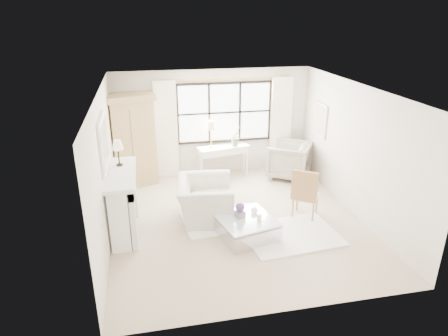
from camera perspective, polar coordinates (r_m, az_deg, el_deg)
The scene contains 32 objects.
floor at distance 8.32m, azimuth 1.88°, elevation -7.45°, with size 5.50×5.50×0.00m, color #BDA78D.
ceiling at distance 7.39m, azimuth 2.14°, elevation 11.15°, with size 5.50×5.50×0.00m, color white.
wall_back at distance 10.32m, azimuth -1.59°, elevation 6.52°, with size 5.00×5.00×0.00m, color beige.
wall_front at distance 5.37m, azimuth 8.94°, elevation -8.81°, with size 5.00×5.00×0.00m, color silver.
wall_left at distance 7.60m, azimuth -16.66°, elevation -0.09°, with size 5.50×5.50×0.00m, color beige.
wall_right at distance 8.66m, azimuth 18.31°, elevation 2.39°, with size 5.50×5.50×0.00m, color beige.
window_pane at distance 10.29m, azimuth 0.08°, elevation 7.93°, with size 2.40×0.02×1.50m, color white.
window_frame at distance 10.28m, azimuth 0.09°, elevation 7.92°, with size 2.50×0.04×1.50m, color black, non-canonical shape.
curtain_rod at distance 10.06m, azimuth 0.15°, elevation 12.66°, with size 0.04×0.04×3.30m, color #B2833D.
curtain_left at distance 10.12m, azimuth -8.21°, elevation 5.33°, with size 0.55×0.10×2.47m, color white.
curtain_right at distance 10.71m, azimuth 8.10°, elevation 6.24°, with size 0.55×0.10×2.47m, color white.
fireplace at distance 7.86m, azimuth -14.47°, elevation -4.73°, with size 0.58×1.66×1.26m.
mirror_frame at distance 7.43m, azimuth -16.83°, elevation 3.43°, with size 0.05×1.15×0.95m, color white.
mirror_glass at distance 7.43m, azimuth -16.60°, elevation 3.45°, with size 0.02×1.00×0.80m, color silver.
art_frame at distance 10.03m, azimuth 13.62°, elevation 6.65°, with size 0.04×0.62×0.82m, color silver.
art_canvas at distance 10.02m, azimuth 13.52°, elevation 6.65°, with size 0.01×0.52×0.72m, color #BEB193.
mantel_lamp at distance 7.80m, azimuth -14.97°, elevation 3.05°, with size 0.22×0.22×0.51m.
armoire at distance 9.87m, azimuth -12.98°, elevation 3.97°, with size 1.26×0.97×2.24m.
console_table at distance 10.34m, azimuth -0.10°, elevation 1.03°, with size 1.36×0.70×0.80m.
console_lamp at distance 9.98m, azimuth -1.88°, elevation 6.03°, with size 0.28×0.28×0.69m.
orchid_plant at distance 10.19m, azimuth 1.68°, elevation 4.54°, with size 0.27×0.22×0.49m, color #59734D.
side_table at distance 9.39m, azimuth -0.33°, elevation -1.65°, with size 0.40×0.40×0.51m.
rug_left at distance 8.30m, azimuth -0.16°, elevation -7.40°, with size 1.61×1.14×0.03m, color white.
rug_right at distance 7.90m, azimuth 9.55°, elevation -9.36°, with size 1.75×1.32×0.03m, color white.
club_armchair at distance 8.23m, azimuth -2.71°, elevation -4.57°, with size 1.26×1.11×0.82m, color beige.
wingback_chair at distance 10.37m, azimuth 9.28°, elevation 1.13°, with size 0.98×1.01×0.92m, color #A29689.
french_chair at distance 8.48m, azimuth 11.48°, elevation -4.94°, with size 0.67×0.67×1.08m.
coffee_table at distance 7.70m, azimuth 3.16°, elevation -8.50°, with size 1.21×1.21×0.38m.
planter_box at distance 7.62m, azimuth 2.29°, elevation -6.62°, with size 0.16×0.16×0.12m, color slate.
planter_flowers at distance 7.55m, azimuth 2.30°, elevation -5.63°, with size 0.17×0.17×0.17m, color #522B6D.
pillar_candle at distance 7.54m, azimuth 5.06°, elevation -7.04°, with size 0.09×0.09×0.12m, color white.
coffee_vase at distance 7.79m, azimuth 4.35°, elevation -5.89°, with size 0.14×0.14×0.15m, color white.
Camera 1 is at (-1.73, -7.06, 4.06)m, focal length 32.00 mm.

